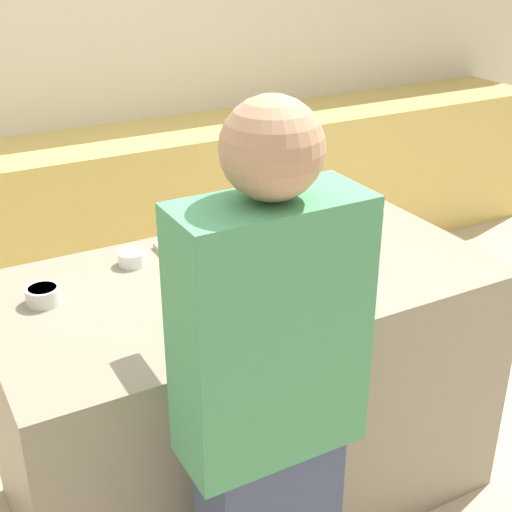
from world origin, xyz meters
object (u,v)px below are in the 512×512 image
object	(u,v)px
gingerbread_house	(278,247)
decorative_tree	(324,209)
candy_bowl_front_corner	(132,258)
person	(268,424)
cookbook	(185,247)
candy_bowl_near_tray_left	(372,213)
baking_tray	(278,279)
candy_bowl_far_left	(322,207)
candy_bowl_near_tray_right	(43,295)

from	to	relation	value
gingerbread_house	decorative_tree	size ratio (longest dim) A/B	1.03
candy_bowl_front_corner	person	distance (m)	0.89
decorative_tree	cookbook	distance (m)	0.50
candy_bowl_front_corner	candy_bowl_near_tray_left	size ratio (longest dim) A/B	0.93
baking_tray	person	bearing A→B (deg)	-122.42
person	candy_bowl_far_left	bearing A→B (deg)	50.48
baking_tray	candy_bowl_front_corner	world-z (taller)	candy_bowl_front_corner
candy_bowl_near_tray_left	cookbook	bearing A→B (deg)	173.44
decorative_tree	candy_bowl_far_left	distance (m)	0.33
person	cookbook	bearing A→B (deg)	78.55
decorative_tree	gingerbread_house	bearing A→B (deg)	-151.95
decorative_tree	person	distance (m)	0.94
baking_tray	candy_bowl_near_tray_right	distance (m)	0.72
gingerbread_house	candy_bowl_near_tray_left	distance (m)	0.64
gingerbread_house	candy_bowl_far_left	world-z (taller)	gingerbread_house
gingerbread_house	candy_bowl_near_tray_left	size ratio (longest dim) A/B	3.05
candy_bowl_near_tray_left	person	distance (m)	1.24
candy_bowl_front_corner	candy_bowl_near_tray_right	bearing A→B (deg)	-159.34
gingerbread_house	person	bearing A→B (deg)	-122.44
baking_tray	candy_bowl_near_tray_left	bearing A→B (deg)	25.27
decorative_tree	candy_bowl_near_tray_right	xyz separation A→B (m)	(-0.95, 0.07, -0.12)
candy_bowl_front_corner	cookbook	world-z (taller)	candy_bowl_front_corner
candy_bowl_front_corner	cookbook	xyz separation A→B (m)	(0.20, 0.02, -0.02)
decorative_tree	candy_bowl_front_corner	xyz separation A→B (m)	(-0.63, 0.19, -0.12)
baking_tray	candy_bowl_far_left	distance (m)	0.59
cookbook	person	xyz separation A→B (m)	(-0.18, -0.91, -0.06)
baking_tray	candy_bowl_near_tray_left	size ratio (longest dim) A/B	4.81
candy_bowl_near_tray_left	candy_bowl_far_left	distance (m)	0.19
gingerbread_house	candy_bowl_front_corner	size ratio (longest dim) A/B	3.26
cookbook	person	size ratio (longest dim) A/B	0.11
candy_bowl_near_tray_right	cookbook	world-z (taller)	candy_bowl_near_tray_right
candy_bowl_far_left	candy_bowl_near_tray_left	bearing A→B (deg)	-41.79
candy_bowl_near_tray_right	candy_bowl_far_left	distance (m)	1.14
candy_bowl_near_tray_right	candy_bowl_front_corner	distance (m)	0.34
candy_bowl_near_tray_right	candy_bowl_near_tray_left	size ratio (longest dim) A/B	1.06
baking_tray	gingerbread_house	distance (m)	0.11
cookbook	person	distance (m)	0.93
cookbook	decorative_tree	bearing A→B (deg)	-26.88
candy_bowl_near_tray_right	candy_bowl_front_corner	bearing A→B (deg)	20.66
candy_bowl_near_tray_right	candy_bowl_near_tray_left	bearing A→B (deg)	2.77
cookbook	candy_bowl_front_corner	bearing A→B (deg)	-172.97
gingerbread_house	candy_bowl_far_left	distance (m)	0.60
baking_tray	person	world-z (taller)	person
decorative_tree	candy_bowl_near_tray_left	xyz separation A→B (m)	(0.31, 0.13, -0.12)
gingerbread_house	baking_tray	bearing A→B (deg)	-149.00
person	candy_bowl_near_tray_left	bearing A→B (deg)	41.62
baking_tray	cookbook	bearing A→B (deg)	114.88
candy_bowl_near_tray_left	candy_bowl_near_tray_right	bearing A→B (deg)	-177.23
candy_bowl_front_corner	candy_bowl_far_left	bearing A→B (deg)	4.77
gingerbread_house	person	size ratio (longest dim) A/B	0.18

